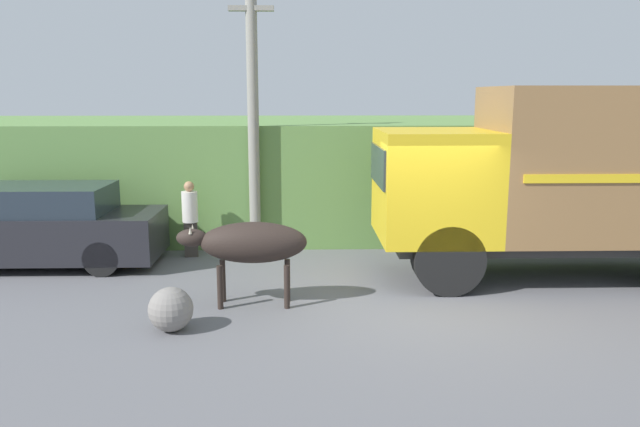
# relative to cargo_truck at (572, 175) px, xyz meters

# --- Properties ---
(ground_plane) EXTENTS (60.00, 60.00, 0.00)m
(ground_plane) POSITION_rel_cargo_truck_xyz_m (-2.92, -1.38, -1.90)
(ground_plane) COLOR slate
(hillside_embankment) EXTENTS (32.00, 6.59, 2.65)m
(hillside_embankment) POSITION_rel_cargo_truck_xyz_m (-2.92, 5.51, -0.57)
(hillside_embankment) COLOR #608C47
(hillside_embankment) RESTS_ON ground_plane
(cargo_truck) EXTENTS (6.55, 2.24, 3.43)m
(cargo_truck) POSITION_rel_cargo_truck_xyz_m (0.00, 0.00, 0.00)
(cargo_truck) COLOR #2D2D2D
(cargo_truck) RESTS_ON ground_plane
(brown_cow) EXTENTS (2.03, 0.65, 1.34)m
(brown_cow) POSITION_rel_cargo_truck_xyz_m (-5.60, -1.35, -0.89)
(brown_cow) COLOR #2D231E
(brown_cow) RESTS_ON ground_plane
(parked_suv) EXTENTS (4.76, 1.71, 1.58)m
(parked_suv) POSITION_rel_cargo_truck_xyz_m (-9.93, 1.06, -1.13)
(parked_suv) COLOR #232328
(parked_suv) RESTS_ON ground_plane
(pedestrian_on_hill) EXTENTS (0.36, 0.36, 1.56)m
(pedestrian_on_hill) POSITION_rel_cargo_truck_xyz_m (-7.09, 1.72, -1.04)
(pedestrian_on_hill) COLOR #38332D
(pedestrian_on_hill) RESTS_ON ground_plane
(utility_pole) EXTENTS (0.90, 0.23, 5.64)m
(utility_pole) POSITION_rel_cargo_truck_xyz_m (-5.79, 2.04, 1.04)
(utility_pole) COLOR gray
(utility_pole) RESTS_ON ground_plane
(roadside_rock) EXTENTS (0.63, 0.63, 0.63)m
(roadside_rock) POSITION_rel_cargo_truck_xyz_m (-6.65, -2.43, -1.58)
(roadside_rock) COLOR gray
(roadside_rock) RESTS_ON ground_plane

